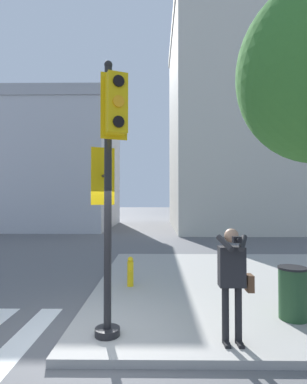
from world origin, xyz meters
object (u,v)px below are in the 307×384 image
fire_hydrant (130,271)px  trash_bin (293,293)px  traffic_signal_pole (108,173)px  person_photographer (233,274)px

fire_hydrant → trash_bin: trash_bin is taller
traffic_signal_pole → fire_hydrant: traffic_signal_pole is taller
person_photographer → traffic_signal_pole: bearing=172.7°
fire_hydrant → person_photographer: bearing=-58.4°
traffic_signal_pole → person_photographer: size_ratio=2.57×
traffic_signal_pole → trash_bin: 4.06m
person_photographer → fire_hydrant: (-1.86, 3.03, -0.69)m
trash_bin → traffic_signal_pole: bearing=-168.1°
traffic_signal_pole → trash_bin: (3.34, 0.70, -2.19)m
traffic_signal_pole → fire_hydrant: 3.60m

